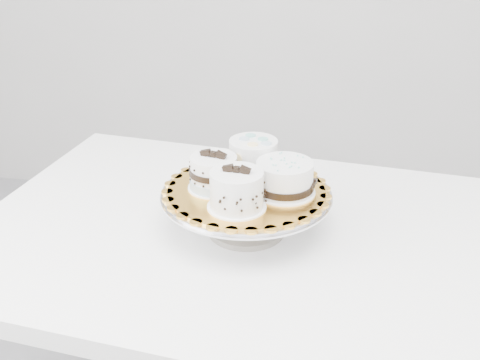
% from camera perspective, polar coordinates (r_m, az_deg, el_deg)
% --- Properties ---
extents(table, '(1.26, 0.91, 0.75)m').
position_cam_1_polar(table, '(1.28, 1.74, -7.98)').
color(table, white).
rests_on(table, floor).
extents(cake_stand, '(0.34, 0.34, 0.09)m').
position_cam_1_polar(cake_stand, '(1.21, 0.60, -2.31)').
color(cake_stand, gray).
rests_on(cake_stand, table).
extents(cake_board, '(0.41, 0.41, 0.00)m').
position_cam_1_polar(cake_board, '(1.19, 0.61, -0.98)').
color(cake_board, gold).
rests_on(cake_board, cake_stand).
extents(cake_swirl, '(0.11, 0.11, 0.09)m').
position_cam_1_polar(cake_swirl, '(1.11, -0.32, -1.03)').
color(cake_swirl, white).
rests_on(cake_swirl, cake_board).
extents(cake_banded, '(0.11, 0.11, 0.08)m').
position_cam_1_polar(cake_banded, '(1.18, -2.51, 0.60)').
color(cake_banded, white).
rests_on(cake_banded, cake_board).
extents(cake_dots, '(0.12, 0.12, 0.07)m').
position_cam_1_polar(cake_dots, '(1.24, 1.27, 2.23)').
color(cake_dots, white).
rests_on(cake_dots, cake_board).
extents(cake_ribbon, '(0.13, 0.12, 0.07)m').
position_cam_1_polar(cake_ribbon, '(1.17, 4.29, 0.14)').
color(cake_ribbon, white).
rests_on(cake_ribbon, cake_board).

